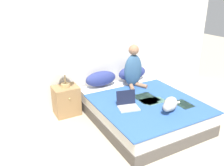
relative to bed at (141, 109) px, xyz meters
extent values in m
cube|color=silver|center=(-0.52, 1.04, 1.08)|extent=(5.86, 0.05, 2.55)
cube|color=#4C4742|center=(0.00, 0.01, -0.10)|extent=(1.51, 1.93, 0.18)
cube|color=silver|center=(0.00, 0.01, 0.08)|extent=(1.48, 1.90, 0.19)
cube|color=#2D569E|center=(0.00, -0.18, 0.19)|extent=(1.55, 1.54, 0.02)
cube|color=#5B9384|center=(0.04, -0.14, 0.19)|extent=(0.22, 0.23, 0.01)
cube|color=#5B9384|center=(0.08, -0.01, 0.19)|extent=(0.34, 0.38, 0.01)
cube|color=#5B9384|center=(0.46, -0.47, 0.19)|extent=(0.23, 0.30, 0.01)
cube|color=#5B9384|center=(0.14, -0.17, 0.19)|extent=(0.35, 0.23, 0.01)
ellipsoid|color=navy|center=(-0.34, 0.81, 0.34)|extent=(0.59, 0.26, 0.28)
ellipsoid|color=navy|center=(0.34, 0.81, 0.34)|extent=(0.59, 0.26, 0.28)
ellipsoid|color=#33567A|center=(0.17, 0.54, 0.49)|extent=(0.35, 0.19, 0.59)
sphere|color=#9E7051|center=(0.17, 0.54, 0.87)|extent=(0.18, 0.18, 0.18)
cylinder|color=#9E7051|center=(0.08, 0.41, 0.23)|extent=(0.17, 0.25, 0.07)
cylinder|color=#9E7051|center=(0.27, 0.41, 0.23)|extent=(0.17, 0.25, 0.07)
ellipsoid|color=#A8A399|center=(0.15, -0.51, 0.29)|extent=(0.38, 0.34, 0.19)
sphere|color=#A8A399|center=(-0.01, -0.61, 0.32)|extent=(0.12, 0.12, 0.12)
cone|color=#A8A399|center=(0.01, -0.64, 0.37)|extent=(0.06, 0.06, 0.06)
cone|color=#A8A399|center=(-0.02, -0.59, 0.37)|extent=(0.06, 0.06, 0.06)
cylinder|color=#A8A399|center=(0.33, -0.39, 0.22)|extent=(0.18, 0.12, 0.04)
cube|color=#B7B7BC|center=(-0.37, -0.19, 0.21)|extent=(0.34, 0.28, 0.02)
cube|color=black|center=(-0.34, -0.07, 0.32)|extent=(0.30, 0.12, 0.22)
cube|color=#937047|center=(-1.02, 0.79, 0.06)|extent=(0.42, 0.35, 0.51)
sphere|color=tan|center=(-1.02, 0.60, 0.17)|extent=(0.03, 0.03, 0.03)
cylinder|color=tan|center=(-1.01, 0.79, 0.35)|extent=(0.15, 0.15, 0.06)
cylinder|color=tan|center=(-1.01, 0.79, 0.48)|extent=(0.02, 0.02, 0.20)
cone|color=white|center=(-1.01, 0.79, 0.68)|extent=(0.28, 0.28, 0.20)
camera|label=1|loc=(-2.08, -2.84, 1.86)|focal=38.00mm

